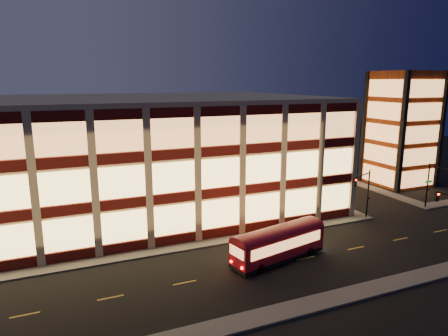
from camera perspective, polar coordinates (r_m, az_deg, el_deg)
name	(u,v)px	position (r m, az deg, el deg)	size (l,w,h in m)	color
ground	(186,251)	(40.44, -5.50, -11.75)	(200.00, 200.00, 0.00)	black
sidewalk_office_south	(153,252)	(40.59, -10.06, -11.68)	(54.00, 2.00, 0.15)	#514F4C
sidewalk_office_east	(291,186)	(64.43, 9.58, -2.59)	(2.00, 30.00, 0.15)	#514F4C
sidewalk_tower_west	(347,180)	(70.84, 17.11, -1.61)	(2.00, 30.00, 0.15)	#514F4C
sidewalk_near	(243,322)	(29.73, 2.68, -21.12)	(100.00, 2.00, 0.15)	#514F4C
office_building	(124,153)	(53.61, -14.15, 2.05)	(50.45, 30.45, 14.50)	tan
stair_tower	(401,129)	(69.81, 24.00, 5.12)	(8.60, 8.60, 18.00)	#8C3814
traffic_signal_far	(364,188)	(50.11, 19.31, -2.65)	(3.79, 1.87, 6.00)	black
traffic_signal_right	(438,180)	(57.67, 28.24, -1.54)	(1.20, 4.37, 6.00)	black
trolley_bus	(278,242)	(38.10, 7.77, -10.38)	(10.01, 4.46, 3.29)	#A00814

